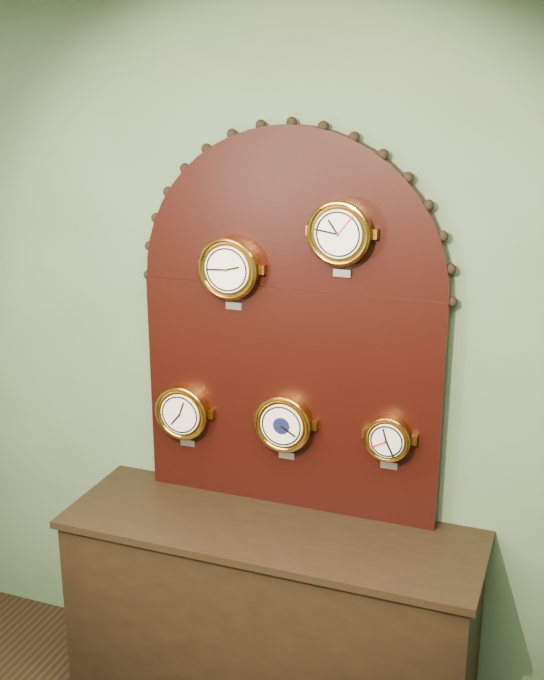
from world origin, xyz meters
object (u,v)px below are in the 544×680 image
at_px(tide_clock, 388,438).
at_px(shop_counter, 270,622).
at_px(display_board, 290,314).
at_px(arabic_clock, 340,233).
at_px(hygrometer, 183,412).
at_px(barometer, 284,423).
at_px(roman_clock, 230,268).

bearing_deg(tide_clock, shop_counter, -159.52).
relative_size(display_board, tide_clock, 6.68).
height_order(display_board, arabic_clock, display_board).
distance_m(shop_counter, display_board, 1.25).
distance_m(shop_counter, hygrometer, 0.91).
bearing_deg(hygrometer, barometer, -0.03).
height_order(roman_clock, arabic_clock, arabic_clock).
relative_size(display_board, arabic_clock, 5.37).
xyz_separation_m(display_board, tide_clock, (0.41, -0.07, -0.42)).
bearing_deg(hygrometer, roman_clock, -0.07).
bearing_deg(tide_clock, display_board, 171.05).
bearing_deg(roman_clock, display_board, 16.91).
height_order(roman_clock, hygrometer, roman_clock).
xyz_separation_m(arabic_clock, barometer, (-0.21, -0.00, -0.76)).
bearing_deg(hygrometer, display_board, 8.67).
distance_m(shop_counter, roman_clock, 1.43).
bearing_deg(shop_counter, display_board, 90.00).
distance_m(roman_clock, tide_clock, 0.87).
bearing_deg(arabic_clock, hygrometer, 179.99).
height_order(roman_clock, barometer, roman_clock).
bearing_deg(arabic_clock, shop_counter, -143.78).
relative_size(roman_clock, barometer, 1.03).
height_order(shop_counter, roman_clock, roman_clock).
bearing_deg(barometer, shop_counter, -90.06).
height_order(shop_counter, barometer, barometer).
height_order(shop_counter, display_board, display_board).
bearing_deg(hygrometer, tide_clock, 0.09).
height_order(shop_counter, hygrometer, hygrometer).
height_order(shop_counter, tide_clock, tide_clock).
distance_m(hygrometer, barometer, 0.44).
bearing_deg(barometer, roman_clock, -179.98).
xyz_separation_m(display_board, hygrometer, (-0.44, -0.07, -0.44)).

